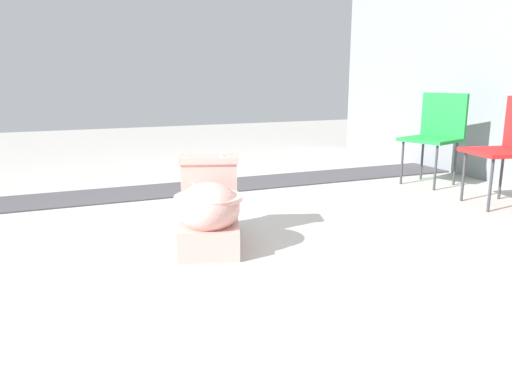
% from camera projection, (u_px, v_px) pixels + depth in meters
% --- Properties ---
extents(ground_plane, '(14.00, 14.00, 0.00)m').
position_uv_depth(ground_plane, '(205.00, 234.00, 3.20)').
color(ground_plane, '#A8A59E').
extents(gravel_strip, '(0.56, 8.00, 0.01)m').
position_uv_depth(gravel_strip, '(215.00, 186.00, 4.55)').
color(gravel_strip, '#423F44').
rests_on(gravel_strip, ground).
extents(toilet, '(0.71, 0.55, 0.52)m').
position_uv_depth(toilet, '(209.00, 210.00, 2.93)').
color(toilet, '#E09E93').
rests_on(toilet, ground).
extents(folding_chair_left, '(0.55, 0.55, 0.83)m').
position_uv_depth(folding_chair_left, '(437.00, 129.00, 4.60)').
color(folding_chair_left, '#1E8C38').
rests_on(folding_chair_left, ground).
extents(folding_chair_middle, '(0.52, 0.52, 0.83)m').
position_uv_depth(folding_chair_middle, '(512.00, 140.00, 3.81)').
color(folding_chair_middle, red).
rests_on(folding_chair_middle, ground).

